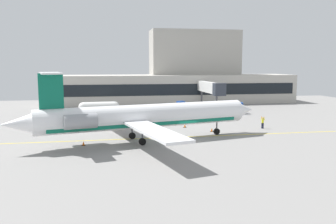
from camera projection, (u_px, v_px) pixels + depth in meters
name	position (u px, v px, depth m)	size (l,w,h in m)	color
ground	(188.00, 140.00, 47.50)	(120.00, 120.00, 0.11)	gray
terminal_building	(181.00, 78.00, 94.28)	(63.35, 13.77, 19.40)	#B7B2A8
jet_bridge_west	(210.00, 88.00, 79.73)	(2.40, 15.91, 6.25)	silver
regional_jet	(143.00, 117.00, 45.72)	(34.20, 28.82, 9.15)	white
baggage_tug	(236.00, 109.00, 72.78)	(4.18, 2.88, 2.32)	#1E4CB2
pushback_tractor	(179.00, 107.00, 75.26)	(2.91, 3.55, 2.38)	#1E4CB2
belt_loader	(163.00, 115.00, 64.44)	(3.72, 2.89, 2.01)	#1E4CB2
fuel_tank	(99.00, 107.00, 72.57)	(8.40, 2.52, 2.47)	white
marshaller	(263.00, 122.00, 55.50)	(0.60, 0.70, 1.93)	#191E33
safety_cone_alpha	(83.00, 144.00, 43.76)	(0.47, 0.47, 0.55)	orange
safety_cone_bravo	(185.00, 126.00, 56.50)	(0.47, 0.47, 0.55)	orange
safety_cone_charlie	(114.00, 127.00, 55.19)	(0.47, 0.47, 0.55)	orange
safety_cone_delta	(212.00, 130.00, 52.99)	(0.47, 0.47, 0.55)	orange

